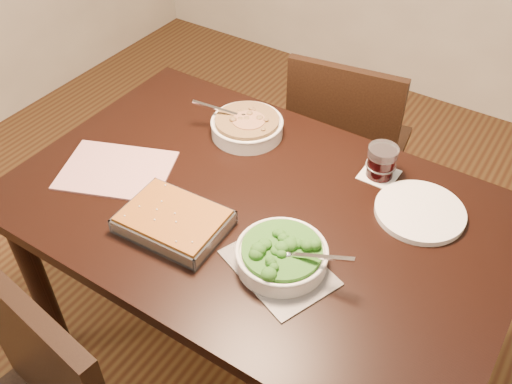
{
  "coord_description": "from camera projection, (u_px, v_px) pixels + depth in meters",
  "views": [
    {
      "loc": [
        0.63,
        -0.97,
        1.85
      ],
      "look_at": [
        -0.0,
        -0.0,
        0.8
      ],
      "focal_mm": 40.0,
      "sensor_mm": 36.0,
      "label": 1
    }
  ],
  "objects": [
    {
      "name": "ground",
      "position": [
        257.0,
        352.0,
        2.1
      ],
      "size": [
        4.0,
        4.0,
        0.0
      ],
      "primitive_type": "plane",
      "color": "#3F2112",
      "rests_on": "ground"
    },
    {
      "name": "table",
      "position": [
        257.0,
        228.0,
        1.66
      ],
      "size": [
        1.4,
        0.9,
        0.75
      ],
      "color": "black",
      "rests_on": "ground"
    },
    {
      "name": "magazine_a",
      "position": [
        117.0,
        170.0,
        1.7
      ],
      "size": [
        0.38,
        0.34,
        0.01
      ],
      "primitive_type": "cube",
      "rotation": [
        0.0,
        0.0,
        0.38
      ],
      "color": "#9E2D42",
      "rests_on": "table"
    },
    {
      "name": "magazine_b",
      "position": [
        279.0,
        268.0,
        1.42
      ],
      "size": [
        0.32,
        0.28,
        0.0
      ],
      "primitive_type": "cube",
      "rotation": [
        0.0,
        0.0,
        -0.37
      ],
      "color": "#26252D",
      "rests_on": "table"
    },
    {
      "name": "coaster",
      "position": [
        379.0,
        175.0,
        1.69
      ],
      "size": [
        0.1,
        0.1,
        0.0
      ],
      "primitive_type": "cube",
      "color": "white",
      "rests_on": "table"
    },
    {
      "name": "stew_bowl",
      "position": [
        247.0,
        126.0,
        1.82
      ],
      "size": [
        0.25,
        0.23,
        0.09
      ],
      "color": "white",
      "rests_on": "table"
    },
    {
      "name": "broccoli_bowl",
      "position": [
        282.0,
        255.0,
        1.41
      ],
      "size": [
        0.26,
        0.23,
        0.09
      ],
      "color": "white",
      "rests_on": "table"
    },
    {
      "name": "baking_dish",
      "position": [
        174.0,
        221.0,
        1.51
      ],
      "size": [
        0.28,
        0.22,
        0.05
      ],
      "rotation": [
        0.0,
        0.0,
        0.05
      ],
      "color": "silver",
      "rests_on": "table"
    },
    {
      "name": "wine_tumbler",
      "position": [
        382.0,
        161.0,
        1.65
      ],
      "size": [
        0.09,
        0.09,
        0.1
      ],
      "color": "black",
      "rests_on": "coaster"
    },
    {
      "name": "dinner_plate",
      "position": [
        420.0,
        212.0,
        1.56
      ],
      "size": [
        0.25,
        0.25,
        0.02
      ],
      "primitive_type": "cylinder",
      "color": "white",
      "rests_on": "table"
    },
    {
      "name": "chair_far",
      "position": [
        346.0,
        144.0,
        2.22
      ],
      "size": [
        0.47,
        0.47,
        0.88
      ],
      "rotation": [
        0.0,
        0.0,
        3.3
      ],
      "color": "black",
      "rests_on": "ground"
    }
  ]
}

